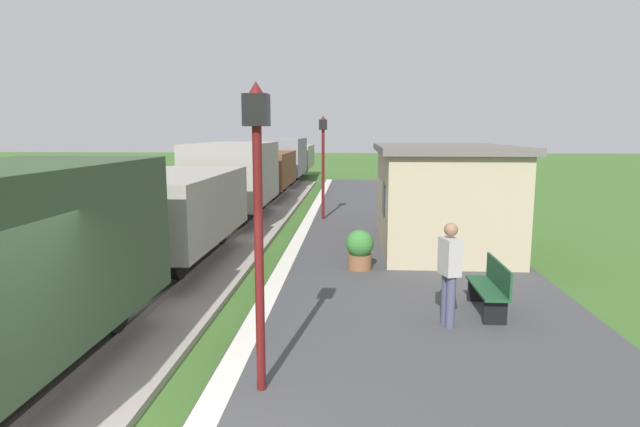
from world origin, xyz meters
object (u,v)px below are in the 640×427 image
at_px(bench_near_hut, 491,286).
at_px(potted_planter, 360,249).
at_px(lamp_post_near, 258,183).
at_px(lamp_post_far, 323,148).
at_px(station_hut, 440,195).
at_px(bench_down_platform, 420,206).
at_px(person_waiting, 449,270).
at_px(freight_train, 250,175).

distance_m(bench_near_hut, potted_planter, 3.60).
xyz_separation_m(lamp_post_near, lamp_post_far, (0.00, 12.72, 0.00)).
relative_size(station_hut, lamp_post_near, 1.57).
distance_m(bench_near_hut, lamp_post_near, 5.08).
xyz_separation_m(station_hut, bench_down_platform, (0.03, 4.45, -0.93)).
distance_m(bench_near_hut, person_waiting, 1.20).
xyz_separation_m(potted_planter, lamp_post_far, (-1.26, 6.91, 2.08)).
bearing_deg(lamp_post_far, lamp_post_near, -90.00).
height_order(lamp_post_near, lamp_post_far, same).
height_order(bench_down_platform, person_waiting, person_waiting).
bearing_deg(lamp_post_far, person_waiting, -75.68).
bearing_deg(person_waiting, bench_down_platform, -112.41).
relative_size(freight_train, person_waiting, 22.92).
relative_size(freight_train, bench_down_platform, 26.13).
distance_m(station_hut, bench_near_hut, 5.56).
height_order(freight_train, bench_near_hut, freight_train).
xyz_separation_m(station_hut, bench_near_hut, (0.03, -5.48, -0.93)).
height_order(bench_near_hut, bench_down_platform, same).
xyz_separation_m(station_hut, lamp_post_near, (-3.49, -8.49, 1.15)).
distance_m(bench_down_platform, lamp_post_far, 4.09).
relative_size(lamp_post_near, lamp_post_far, 1.00).
xyz_separation_m(freight_train, bench_down_platform, (6.83, -3.04, -0.83)).
bearing_deg(bench_down_platform, freight_train, 156.02).
distance_m(bench_near_hut, bench_down_platform, 9.93).
height_order(bench_down_platform, lamp_post_near, lamp_post_near).
height_order(bench_near_hut, person_waiting, person_waiting).
bearing_deg(freight_train, lamp_post_near, -78.28).
bearing_deg(freight_train, station_hut, -47.76).
xyz_separation_m(bench_near_hut, bench_down_platform, (0.00, 9.93, 0.00)).
xyz_separation_m(person_waiting, lamp_post_near, (-2.66, -2.31, 1.62)).
distance_m(potted_planter, lamp_post_near, 6.30).
bearing_deg(potted_planter, station_hut, 50.26).
bearing_deg(station_hut, potted_planter, -129.74).
bearing_deg(station_hut, person_waiting, -97.61).
bearing_deg(station_hut, bench_near_hut, -89.65).
xyz_separation_m(bench_down_platform, person_waiting, (-0.86, -10.63, 0.46)).
xyz_separation_m(bench_down_platform, lamp_post_far, (-3.52, -0.21, 2.08)).
bearing_deg(potted_planter, lamp_post_near, -102.24).
xyz_separation_m(bench_near_hut, person_waiting, (-0.86, -0.70, 0.46)).
distance_m(station_hut, lamp_post_near, 9.25).
xyz_separation_m(freight_train, person_waiting, (5.97, -13.67, -0.37)).
height_order(freight_train, station_hut, station_hut).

